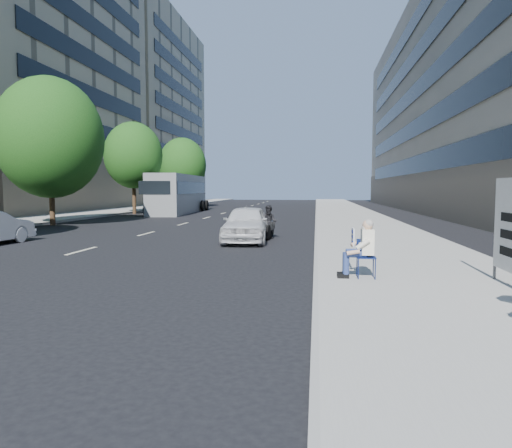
% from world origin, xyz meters
% --- Properties ---
extents(ground, '(160.00, 160.00, 0.00)m').
position_xyz_m(ground, '(0.00, 0.00, 0.00)').
color(ground, black).
rests_on(ground, ground).
extents(near_sidewalk, '(5.00, 120.00, 0.15)m').
position_xyz_m(near_sidewalk, '(4.00, 20.00, 0.07)').
color(near_sidewalk, '#9A9990').
rests_on(near_sidewalk, ground).
extents(far_sidewalk, '(4.50, 120.00, 0.15)m').
position_xyz_m(far_sidewalk, '(-16.75, 20.00, 0.07)').
color(far_sidewalk, '#9A9990').
rests_on(far_sidewalk, ground).
extents(far_bldg_north, '(22.00, 28.00, 28.00)m').
position_xyz_m(far_bldg_north, '(-30.00, 62.00, 14.00)').
color(far_bldg_north, tan).
rests_on(far_bldg_north, ground).
extents(tree_far_c, '(6.00, 6.00, 8.47)m').
position_xyz_m(tree_far_c, '(-13.70, 18.00, 5.02)').
color(tree_far_c, '#382616').
rests_on(tree_far_c, ground).
extents(tree_far_d, '(4.80, 4.80, 7.65)m').
position_xyz_m(tree_far_d, '(-13.70, 30.00, 4.89)').
color(tree_far_d, '#382616').
rests_on(tree_far_d, ground).
extents(tree_far_e, '(5.40, 5.40, 7.89)m').
position_xyz_m(tree_far_e, '(-13.70, 44.00, 4.78)').
color(tree_far_e, '#382616').
rests_on(tree_far_e, ground).
extents(seated_protester, '(0.83, 1.12, 1.31)m').
position_xyz_m(seated_protester, '(2.44, 3.70, 0.87)').
color(seated_protester, navy).
rests_on(seated_protester, near_sidewalk).
extents(white_sedan_near, '(1.90, 4.34, 1.46)m').
position_xyz_m(white_sedan_near, '(-1.32, 11.48, 0.73)').
color(white_sedan_near, silver).
rests_on(white_sedan_near, ground).
extents(motorcycle, '(0.74, 2.05, 1.42)m').
position_xyz_m(motorcycle, '(-0.52, 12.65, 0.64)').
color(motorcycle, black).
rests_on(motorcycle, ground).
extents(bus, '(3.35, 12.20, 3.30)m').
position_xyz_m(bus, '(-10.47, 32.05, 1.64)').
color(bus, gray).
rests_on(bus, ground).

